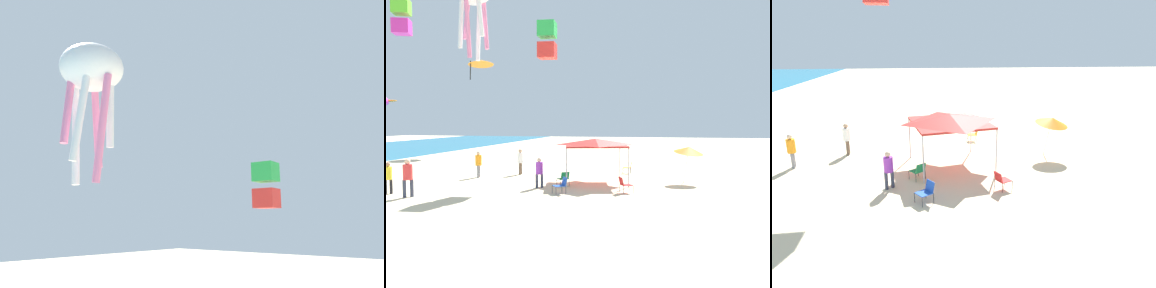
% 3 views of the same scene
% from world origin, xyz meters
% --- Properties ---
extents(ground, '(120.00, 120.00, 0.10)m').
position_xyz_m(ground, '(0.00, 0.00, -0.05)').
color(ground, beige).
extents(canopy_tent, '(4.25, 4.19, 2.59)m').
position_xyz_m(canopy_tent, '(-2.50, 1.42, 2.35)').
color(canopy_tent, '#B7B7BC').
rests_on(canopy_tent, ground).
extents(beach_umbrella, '(1.76, 1.73, 2.33)m').
position_xyz_m(beach_umbrella, '(-1.59, -3.97, 1.93)').
color(beach_umbrella, silver).
rests_on(beach_umbrella, ground).
extents(folding_chair_facing_ocean, '(0.78, 0.81, 0.82)m').
position_xyz_m(folding_chair_facing_ocean, '(-6.34, 2.54, 0.47)').
color(folding_chair_facing_ocean, black).
rests_on(folding_chair_facing_ocean, ground).
extents(folding_chair_right_of_tent, '(0.74, 0.79, 0.82)m').
position_xyz_m(folding_chair_right_of_tent, '(-5.52, -0.53, 0.47)').
color(folding_chair_right_of_tent, black).
rests_on(folding_chair_right_of_tent, ground).
extents(folding_chair_left_of_tent, '(0.81, 0.79, 0.82)m').
position_xyz_m(folding_chair_left_of_tent, '(-4.19, 2.92, 0.47)').
color(folding_chair_left_of_tent, black).
rests_on(folding_chair_left_of_tent, ground).
extents(folding_chair_near_cooler, '(0.55, 0.63, 0.82)m').
position_xyz_m(folding_chair_near_cooler, '(1.62, -0.26, 0.47)').
color(folding_chair_near_cooler, black).
rests_on(folding_chair_near_cooler, ground).
extents(person_watching_sky, '(0.44, 0.40, 1.69)m').
position_xyz_m(person_watching_sky, '(-2.11, 9.08, 0.99)').
color(person_watching_sky, slate).
rests_on(person_watching_sky, ground).
extents(person_far_stroller, '(0.46, 0.41, 1.73)m').
position_xyz_m(person_far_stroller, '(-0.32, 6.90, 1.02)').
color(person_far_stroller, brown).
rests_on(person_far_stroller, ground).
extents(person_beachcomber, '(0.39, 0.39, 1.64)m').
position_xyz_m(person_beachcomber, '(-4.97, 4.10, 0.96)').
color(person_beachcomber, '#33384C').
rests_on(person_beachcomber, ground).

